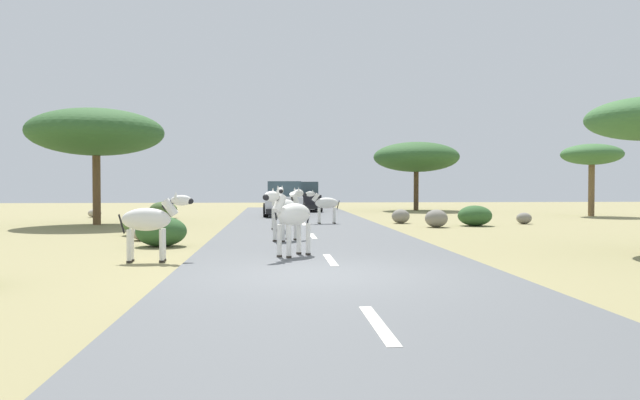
% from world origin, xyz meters
% --- Properties ---
extents(ground_plane, '(90.00, 90.00, 0.00)m').
position_xyz_m(ground_plane, '(0.00, 0.00, 0.00)').
color(ground_plane, '#8E8456').
extents(road, '(6.00, 64.00, 0.05)m').
position_xyz_m(road, '(0.41, 0.00, 0.03)').
color(road, '#56595B').
rests_on(road, ground_plane).
extents(lane_markings, '(0.16, 56.00, 0.01)m').
position_xyz_m(lane_markings, '(0.41, -1.00, 0.05)').
color(lane_markings, silver).
rests_on(lane_markings, road).
extents(zebra_0, '(0.54, 1.65, 1.56)m').
position_xyz_m(zebra_0, '(-0.62, 10.51, 0.98)').
color(zebra_0, silver).
rests_on(zebra_0, road).
extents(zebra_1, '(1.06, 1.43, 1.51)m').
position_xyz_m(zebra_1, '(-0.40, 6.57, 0.95)').
color(zebra_1, silver).
rests_on(zebra_1, road).
extents(zebra_2, '(1.20, 1.34, 1.51)m').
position_xyz_m(zebra_2, '(-0.38, 2.70, 0.95)').
color(zebra_2, silver).
rests_on(zebra_2, road).
extents(zebra_3, '(1.44, 0.41, 1.36)m').
position_xyz_m(zebra_3, '(1.27, 14.12, 0.86)').
color(zebra_3, silver).
rests_on(zebra_3, road).
extents(zebra_4, '(1.56, 0.44, 1.47)m').
position_xyz_m(zebra_4, '(-3.35, 2.36, 0.88)').
color(zebra_4, silver).
rests_on(zebra_4, ground_plane).
extents(car_0, '(2.07, 4.37, 1.74)m').
position_xyz_m(car_0, '(0.97, 26.21, 0.85)').
color(car_0, black).
rests_on(car_0, road).
extents(car_1, '(2.11, 4.38, 1.74)m').
position_xyz_m(car_1, '(-0.24, 20.59, 0.85)').
color(car_1, silver).
rests_on(car_1, road).
extents(tree_0, '(3.07, 3.07, 3.72)m').
position_xyz_m(tree_0, '(15.53, 19.97, 3.13)').
color(tree_0, brown).
rests_on(tree_0, ground_plane).
extents(tree_2, '(5.34, 5.34, 4.28)m').
position_xyz_m(tree_2, '(8.10, 27.49, 3.34)').
color(tree_2, '#4C3823').
rests_on(tree_2, ground_plane).
extents(tree_3, '(5.37, 5.37, 4.68)m').
position_xyz_m(tree_3, '(-7.92, 14.78, 3.72)').
color(tree_3, brown).
rests_on(tree_3, ground_plane).
extents(bush_0, '(1.33, 1.20, 0.80)m').
position_xyz_m(bush_0, '(-6.10, 19.50, 0.40)').
color(bush_0, '#425B2D').
rests_on(bush_0, ground_plane).
extents(bush_2, '(1.34, 1.21, 0.80)m').
position_xyz_m(bush_2, '(7.11, 12.98, 0.40)').
color(bush_2, '#2D5628').
rests_on(bush_2, ground_plane).
extents(bush_3, '(1.30, 1.17, 0.78)m').
position_xyz_m(bush_3, '(-4.95, 9.34, 0.39)').
color(bush_3, '#4C7038').
rests_on(bush_3, ground_plane).
extents(bush_4, '(1.33, 1.19, 0.80)m').
position_xyz_m(bush_4, '(-3.72, 5.64, 0.40)').
color(bush_4, '#2D5628').
rests_on(bush_4, ground_plane).
extents(rock_0, '(0.75, 0.70, 0.59)m').
position_xyz_m(rock_0, '(4.53, 14.80, 0.30)').
color(rock_0, gray).
rests_on(rock_0, ground_plane).
extents(rock_1, '(0.84, 0.81, 0.44)m').
position_xyz_m(rock_1, '(-4.50, 7.48, 0.22)').
color(rock_1, '#A89E8C').
rests_on(rock_1, ground_plane).
extents(rock_2, '(0.63, 0.54, 0.47)m').
position_xyz_m(rock_2, '(9.53, 14.03, 0.23)').
color(rock_2, gray).
rests_on(rock_2, ground_plane).
extents(rock_3, '(0.64, 0.67, 0.42)m').
position_xyz_m(rock_3, '(-9.63, 20.55, 0.21)').
color(rock_3, '#A89E8C').
rests_on(rock_3, ground_plane).
extents(rock_4, '(0.86, 0.85, 0.68)m').
position_xyz_m(rock_4, '(5.39, 12.29, 0.34)').
color(rock_4, gray).
rests_on(rock_4, ground_plane).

